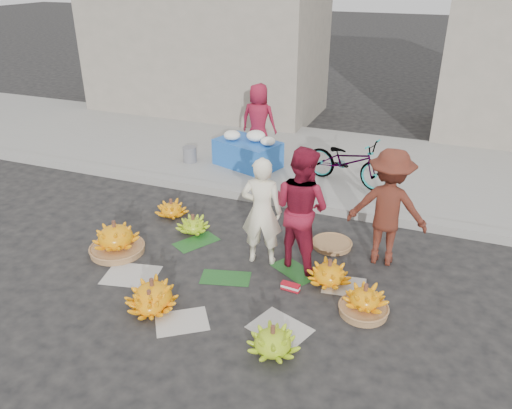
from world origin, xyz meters
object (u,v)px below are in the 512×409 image
(banana_bunch_0, at_px, (116,239))
(vendor_cream, at_px, (262,212))
(bicycle, at_px, (348,161))
(flower_table, at_px, (248,152))

(banana_bunch_0, height_order, vendor_cream, vendor_cream)
(vendor_cream, xyz_separation_m, bicycle, (0.57, 2.85, -0.22))
(flower_table, bearing_deg, bicycle, 14.22)
(vendor_cream, distance_m, bicycle, 2.92)
(vendor_cream, relative_size, bicycle, 0.93)
(banana_bunch_0, bearing_deg, vendor_cream, 15.38)
(vendor_cream, bearing_deg, bicycle, -111.81)
(bicycle, bearing_deg, banana_bunch_0, 158.12)
(banana_bunch_0, xyz_separation_m, flower_table, (0.57, 3.56, 0.19))
(vendor_cream, relative_size, flower_table, 1.09)
(flower_table, relative_size, bicycle, 0.86)
(vendor_cream, xyz_separation_m, flower_table, (-1.44, 3.01, -0.35))
(banana_bunch_0, height_order, bicycle, bicycle)
(bicycle, bearing_deg, flower_table, 100.80)
(banana_bunch_0, bearing_deg, bicycle, 52.85)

